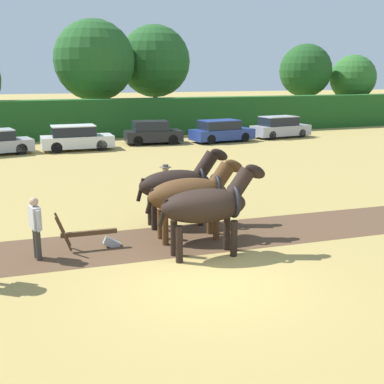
# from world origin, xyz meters

# --- Properties ---
(ground_plane) EXTENTS (240.00, 240.00, 0.00)m
(ground_plane) POSITION_xyz_m (0.00, 0.00, 0.00)
(ground_plane) COLOR #A88E4C
(plowed_furrow_strip) EXTENTS (28.87, 4.59, 0.01)m
(plowed_furrow_strip) POSITION_xyz_m (-3.76, 3.13, 0.00)
(plowed_furrow_strip) COLOR brown
(plowed_furrow_strip) RESTS_ON ground
(hedgerow) EXTENTS (70.71, 1.90, 2.82)m
(hedgerow) POSITION_xyz_m (0.00, 26.83, 1.41)
(hedgerow) COLOR #1E511E
(hedgerow) RESTS_ON ground
(tree_center_left) EXTENTS (6.39, 6.39, 8.87)m
(tree_center_left) POSITION_xyz_m (3.04, 30.42, 5.67)
(tree_center_left) COLOR #4C3823
(tree_center_left) RESTS_ON ground
(tree_center) EXTENTS (6.18, 6.18, 8.81)m
(tree_center) POSITION_xyz_m (8.61, 32.30, 5.71)
(tree_center) COLOR #4C3823
(tree_center) RESTS_ON ground
(tree_center_right) EXTENTS (4.98, 4.98, 7.46)m
(tree_center_right) POSITION_xyz_m (23.25, 30.95, 4.95)
(tree_center_right) COLOR #423323
(tree_center_right) RESTS_ON ground
(tree_right) EXTENTS (4.46, 4.46, 6.50)m
(tree_right) POSITION_xyz_m (28.32, 30.27, 4.26)
(tree_right) COLOR #4C3823
(tree_right) RESTS_ON ground
(draft_horse_lead_left) EXTENTS (2.92, 1.06, 2.40)m
(draft_horse_lead_left) POSITION_xyz_m (0.57, 1.47, 1.34)
(draft_horse_lead_left) COLOR black
(draft_horse_lead_left) RESTS_ON ground
(draft_horse_lead_right) EXTENTS (2.92, 1.14, 2.30)m
(draft_horse_lead_right) POSITION_xyz_m (0.65, 2.83, 1.30)
(draft_horse_lead_right) COLOR #513319
(draft_horse_lead_right) RESTS_ON ground
(draft_horse_trail_left) EXTENTS (2.97, 1.09, 2.41)m
(draft_horse_trail_left) POSITION_xyz_m (0.76, 4.19, 1.30)
(draft_horse_trail_left) COLOR black
(draft_horse_trail_left) RESTS_ON ground
(plow) EXTENTS (1.71, 0.49, 1.13)m
(plow) POSITION_xyz_m (-2.07, 3.02, 0.32)
(plow) COLOR #4C331E
(plow) RESTS_ON ground
(farmer_at_plow) EXTENTS (0.29, 0.64, 1.60)m
(farmer_at_plow) POSITION_xyz_m (-3.54, 2.79, 0.92)
(farmer_at_plow) COLOR #38332D
(farmer_at_plow) RESTS_ON ground
(farmer_beside_team) EXTENTS (0.40, 0.62, 1.62)m
(farmer_beside_team) POSITION_xyz_m (0.87, 5.86, 0.93)
(farmer_beside_team) COLOR #4C4C4C
(farmer_beside_team) RESTS_ON ground
(parked_car_center_left) EXTENTS (4.35, 1.90, 1.54)m
(parked_car_center_left) POSITION_xyz_m (0.01, 20.96, 0.74)
(parked_car_center_left) COLOR silver
(parked_car_center_left) RESTS_ON ground
(parked_car_center) EXTENTS (3.95, 2.12, 1.55)m
(parked_car_center) POSITION_xyz_m (5.23, 22.00, 0.74)
(parked_car_center) COLOR black
(parked_car_center) RESTS_ON ground
(parked_car_center_right) EXTENTS (4.54, 2.30, 1.52)m
(parked_car_center_right) POSITION_xyz_m (9.98, 21.22, 0.73)
(parked_car_center_right) COLOR navy
(parked_car_center_right) RESTS_ON ground
(parked_car_right) EXTENTS (4.59, 2.26, 1.58)m
(parked_car_right) POSITION_xyz_m (15.06, 21.81, 0.76)
(parked_car_right) COLOR #A8A8B2
(parked_car_right) RESTS_ON ground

